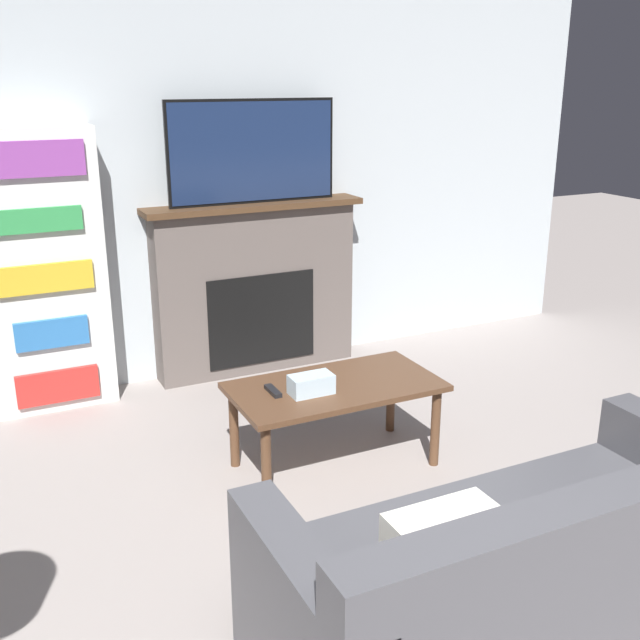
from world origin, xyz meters
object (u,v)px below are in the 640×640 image
(fireplace, at_px, (256,287))
(couch, at_px, (526,584))
(tv, at_px, (253,152))
(bookshelf, at_px, (43,273))
(coffee_table, at_px, (335,395))

(fireplace, distance_m, couch, 3.06)
(tv, bearing_deg, bookshelf, -179.87)
(tv, relative_size, coffee_table, 1.06)
(tv, relative_size, bookshelf, 0.67)
(tv, xyz_separation_m, couch, (-0.17, -3.02, -1.23))
(bookshelf, bearing_deg, couch, -68.07)
(tv, bearing_deg, couch, -93.18)
(fireplace, distance_m, tv, 0.93)
(fireplace, bearing_deg, coffee_table, -95.47)
(coffee_table, bearing_deg, tv, 84.46)
(couch, height_order, coffee_table, couch)
(fireplace, relative_size, bookshelf, 0.88)
(fireplace, height_order, couch, fireplace)
(coffee_table, bearing_deg, bookshelf, 129.83)
(tv, height_order, coffee_table, tv)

